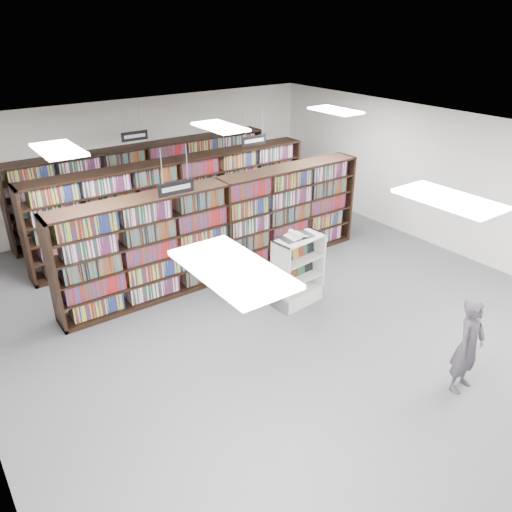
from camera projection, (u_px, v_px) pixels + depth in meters
floor at (282, 315)px, 9.36m from camera, size 12.00×12.00×0.00m
ceiling at (286, 145)px, 7.95m from camera, size 10.00×12.00×0.10m
wall_back at (141, 161)px, 13.03m from camera, size 10.00×0.10×3.20m
wall_right at (457, 185)px, 11.27m from camera, size 0.10×12.00×3.20m
bookshelf_row_near at (223, 229)px, 10.35m from camera, size 7.00×0.60×2.10m
bookshelf_row_mid at (178, 203)px, 11.81m from camera, size 7.00×0.60×2.10m
bookshelf_row_far at (148, 185)px, 13.05m from camera, size 7.00×0.60×2.10m
aisle_sign_left at (176, 187)px, 8.19m from camera, size 0.65×0.02×0.80m
aisle_sign_right at (254, 140)px, 11.22m from camera, size 0.65×0.02×0.80m
aisle_sign_center at (134, 135)px, 11.63m from camera, size 0.65×0.02×0.80m
troffer_front_left at (232, 269)px, 4.21m from camera, size 0.60×1.20×0.04m
troffer_front_center at (449, 199)px, 5.78m from camera, size 0.60×1.20×0.04m
troffer_back_left at (58, 150)px, 7.85m from camera, size 0.60×1.20×0.04m
troffer_back_center at (220, 127)px, 9.43m from camera, size 0.60×1.20×0.04m
troffer_back_right at (335, 110)px, 11.00m from camera, size 0.60×1.20×0.04m
endcap_display at (296, 280)px, 9.59m from camera, size 1.03×0.59×1.38m
open_book at (296, 235)px, 9.19m from camera, size 0.64×0.38×0.13m
shopper at (469, 346)px, 7.22m from camera, size 0.59×0.42×1.53m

